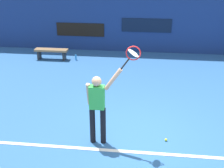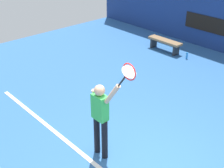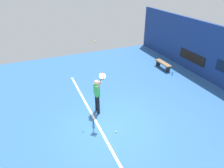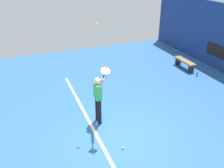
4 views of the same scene
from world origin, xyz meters
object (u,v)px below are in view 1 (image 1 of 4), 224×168
at_px(tennis_player, 98,105).
at_px(tennis_racket, 132,54).
at_px(court_bench, 51,52).
at_px(water_bottle, 76,57).
at_px(spare_ball, 166,140).

xyz_separation_m(tennis_player, tennis_racket, (0.75, -0.00, 1.22)).
relative_size(court_bench, water_bottle, 5.83).
bearing_deg(court_bench, tennis_racket, -57.26).
height_order(court_bench, spare_ball, court_bench).
distance_m(tennis_player, tennis_racket, 1.43).
bearing_deg(tennis_racket, tennis_player, 179.68).
bearing_deg(spare_ball, court_bench, 129.54).
bearing_deg(tennis_racket, spare_ball, 14.59).
distance_m(court_bench, spare_ball, 7.13).
relative_size(tennis_player, water_bottle, 7.97).
distance_m(tennis_player, court_bench, 6.45).
bearing_deg(tennis_player, tennis_racket, -0.32).
xyz_separation_m(tennis_racket, court_bench, (-3.67, 5.72, -1.89)).
xyz_separation_m(tennis_player, court_bench, (-2.92, 5.71, -0.67)).
height_order(tennis_player, tennis_racket, tennis_racket).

